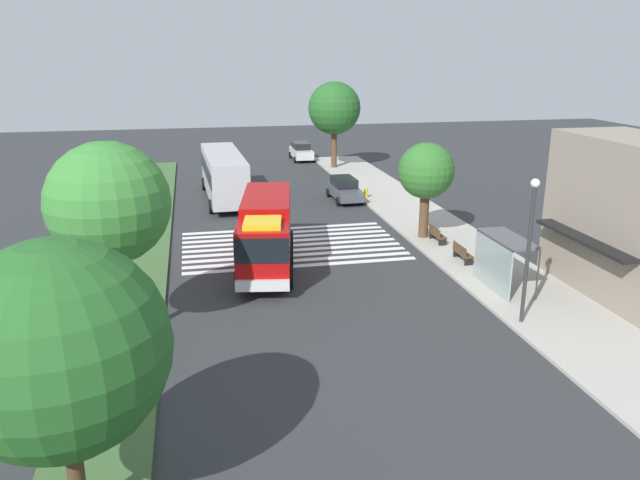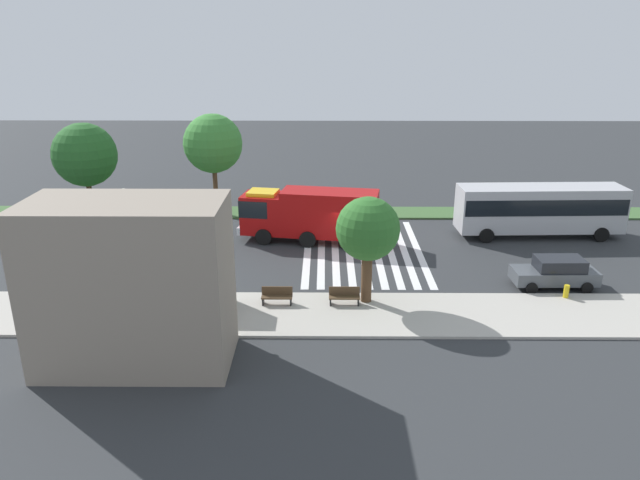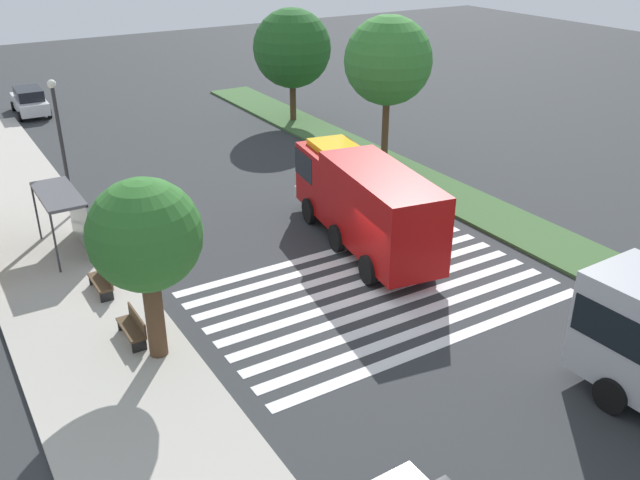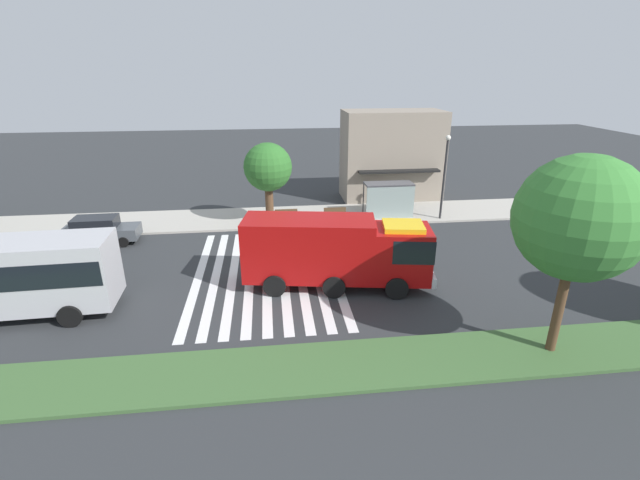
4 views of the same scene
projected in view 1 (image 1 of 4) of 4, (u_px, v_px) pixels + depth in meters
ground_plane at (294, 250)px, 35.05m from camera, size 120.00×120.00×0.00m
sidewalk at (449, 239)px, 36.85m from camera, size 60.00×4.87×0.14m
median_strip at (140, 258)px, 33.40m from camera, size 60.00×3.00×0.14m
crosswalk at (292, 245)px, 35.80m from camera, size 7.65×12.40×0.01m
fire_truck at (266, 232)px, 31.37m from camera, size 9.60×3.90×3.57m
parked_car_west at (301, 151)px, 63.59m from camera, size 4.63×2.03×1.78m
parked_car_mid at (344, 189)px, 46.34m from camera, size 4.62×2.05×1.72m
transit_bus at (224, 172)px, 46.12m from camera, size 11.31×3.16×3.55m
bus_stop_shelter at (500, 253)px, 28.47m from camera, size 3.50×1.40×2.46m
bench_near_shelter at (462, 253)px, 32.60m from camera, size 1.60×0.50×0.90m
bench_west_of_shelter at (437, 234)px, 35.87m from camera, size 1.60×0.50×0.90m
street_lamp at (530, 239)px, 24.39m from camera, size 0.36×0.36×5.95m
storefront_building at (634, 219)px, 27.59m from camera, size 8.03×4.82×7.18m
sidewalk_tree_far_west at (334, 108)px, 57.55m from camera, size 4.87×4.87×7.97m
sidewalk_tree_west at (426, 172)px, 35.85m from camera, size 3.26×3.26×5.62m
median_tree_far_west at (108, 204)px, 22.28m from camera, size 4.47×4.47×7.61m
median_tree_west at (59, 349)px, 13.31m from camera, size 4.84×4.84×6.93m
fire_hydrant at (366, 193)px, 46.78m from camera, size 0.28×0.28×0.70m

